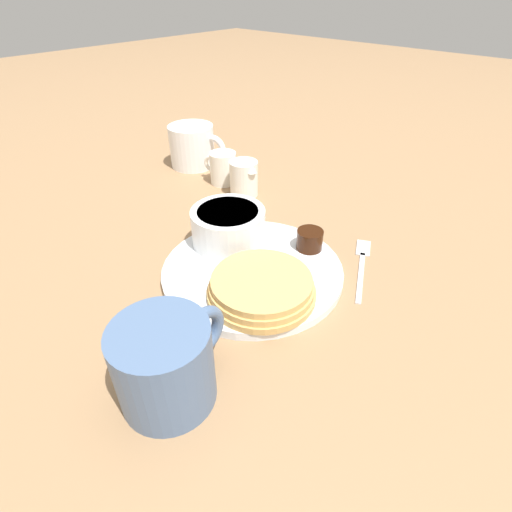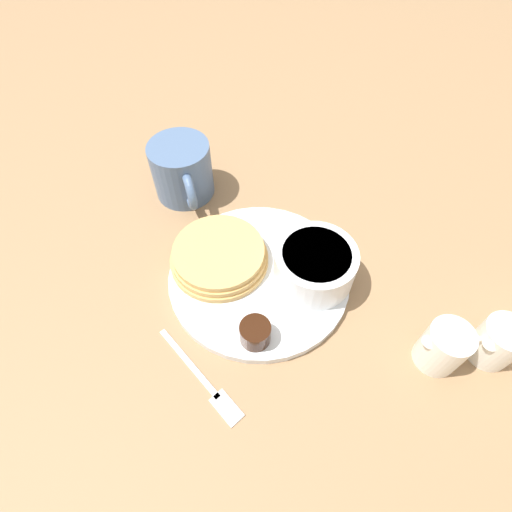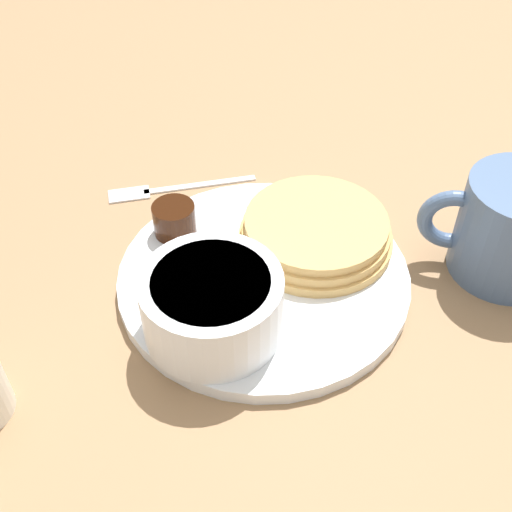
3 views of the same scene
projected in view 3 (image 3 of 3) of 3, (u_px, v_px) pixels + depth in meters
The scene contains 8 objects.
ground_plane at pixel (264, 282), 0.55m from camera, with size 4.00×4.00×0.00m, color #93704C.
plate at pixel (264, 277), 0.54m from camera, with size 0.25×0.25×0.01m.
pancake_stack at pixel (316, 231), 0.56m from camera, with size 0.14×0.14×0.03m.
bowl at pixel (212, 303), 0.48m from camera, with size 0.11×0.11×0.05m.
syrup_cup at pixel (174, 219), 0.57m from camera, with size 0.04×0.04×0.03m.
butter_ramekin at pixel (186, 317), 0.48m from camera, with size 0.05×0.05×0.05m.
coffee_mug at pixel (510, 228), 0.53m from camera, with size 0.13×0.09×0.09m.
fork at pixel (165, 189), 0.64m from camera, with size 0.14×0.08×0.00m.
Camera 3 is at (0.09, -0.37, 0.40)m, focal length 45.00 mm.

